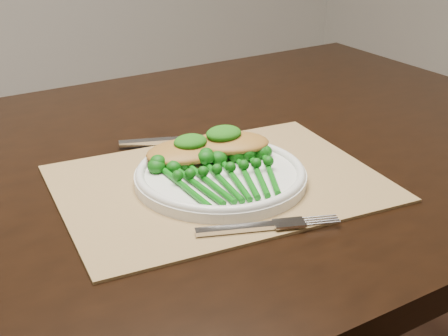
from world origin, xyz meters
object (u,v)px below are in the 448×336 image
placemat (219,183)px  chicken_fillet_left (186,151)px  dinner_plate (221,175)px  broccolini_bundle (229,180)px

placemat → chicken_fillet_left: size_ratio=3.64×
placemat → dinner_plate: (0.00, -0.00, 0.01)m
chicken_fillet_left → broccolini_bundle: 0.10m
placemat → broccolini_bundle: bearing=-92.5°
placemat → dinner_plate: 0.01m
placemat → dinner_plate: bearing=-7.1°
dinner_plate → chicken_fillet_left: 0.07m
placemat → chicken_fillet_left: bearing=110.5°
placemat → dinner_plate: size_ratio=1.84×
dinner_plate → broccolini_bundle: size_ratio=1.27×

